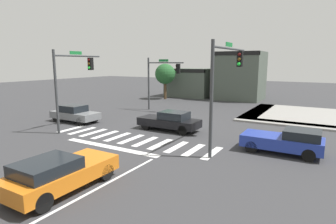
# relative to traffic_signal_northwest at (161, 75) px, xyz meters

# --- Properties ---
(ground_plane) EXTENTS (120.00, 120.00, 0.00)m
(ground_plane) POSITION_rel_traffic_signal_northwest_xyz_m (3.99, -5.72, -3.67)
(ground_plane) COLOR #353538
(crosswalk_near) EXTENTS (11.65, 2.47, 0.01)m
(crosswalk_near) POSITION_rel_traffic_signal_northwest_xyz_m (3.99, -10.22, -3.66)
(crosswalk_near) COLOR silver
(crosswalk_near) RESTS_ON ground_plane
(lane_markings) EXTENTS (6.80, 20.25, 0.01)m
(lane_markings) POSITION_rel_traffic_signal_northwest_xyz_m (5.09, -17.74, -3.66)
(lane_markings) COLOR white
(lane_markings) RESTS_ON ground_plane
(bike_detector_marking) EXTENTS (0.95, 0.95, 0.01)m
(bike_detector_marking) POSITION_rel_traffic_signal_northwest_xyz_m (5.20, -14.76, -3.66)
(bike_detector_marking) COLOR yellow
(bike_detector_marking) RESTS_ON ground_plane
(curb_corner_northeast) EXTENTS (10.00, 10.60, 0.15)m
(curb_corner_northeast) POSITION_rel_traffic_signal_northwest_xyz_m (12.48, 3.70, -3.59)
(curb_corner_northeast) COLOR gray
(curb_corner_northeast) RESTS_ON ground_plane
(storefront_row) EXTENTS (13.30, 5.25, 6.31)m
(storefront_row) POSITION_rel_traffic_signal_northwest_xyz_m (1.41, 12.85, -0.94)
(storefront_row) COLOR #4C564C
(storefront_row) RESTS_ON ground_plane
(traffic_signal_northwest) EXTENTS (4.16, 0.32, 5.41)m
(traffic_signal_northwest) POSITION_rel_traffic_signal_northwest_xyz_m (0.00, 0.00, 0.00)
(traffic_signal_northwest) COLOR #383A3D
(traffic_signal_northwest) RESTS_ON ground_plane
(traffic_signal_southeast) EXTENTS (0.32, 5.61, 6.04)m
(traffic_signal_southeast) POSITION_rel_traffic_signal_northwest_xyz_m (9.76, -8.92, 0.58)
(traffic_signal_southeast) COLOR #383A3D
(traffic_signal_southeast) RESTS_ON ground_plane
(traffic_signal_southwest) EXTENTS (0.32, 4.34, 5.79)m
(traffic_signal_southwest) POSITION_rel_traffic_signal_northwest_xyz_m (-1.33, -10.12, 0.32)
(traffic_signal_southwest) COLOR #383A3D
(traffic_signal_southwest) RESTS_ON ground_plane
(car_blue) EXTENTS (4.18, 1.81, 1.41)m
(car_blue) POSITION_rel_traffic_signal_northwest_xyz_m (13.05, -8.23, -2.95)
(car_blue) COLOR #23389E
(car_blue) RESTS_ON ground_plane
(car_orange) EXTENTS (1.92, 4.45, 1.38)m
(car_orange) POSITION_rel_traffic_signal_northwest_xyz_m (6.16, -17.49, -2.94)
(car_orange) COLOR orange
(car_orange) RESTS_ON ground_plane
(car_gray) EXTENTS (4.24, 1.82, 1.41)m
(car_gray) POSITION_rel_traffic_signal_northwest_xyz_m (-3.43, -8.30, -2.96)
(car_gray) COLOR slate
(car_gray) RESTS_ON ground_plane
(car_black) EXTENTS (4.57, 1.75, 1.42)m
(car_black) POSITION_rel_traffic_signal_northwest_xyz_m (4.97, -6.84, -2.95)
(car_black) COLOR black
(car_black) RESTS_ON ground_plane
(roadside_tree) EXTENTS (2.73, 2.73, 4.77)m
(roadside_tree) POSITION_rel_traffic_signal_northwest_xyz_m (-4.51, 8.28, -0.30)
(roadside_tree) COLOR #4C3823
(roadside_tree) RESTS_ON ground_plane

